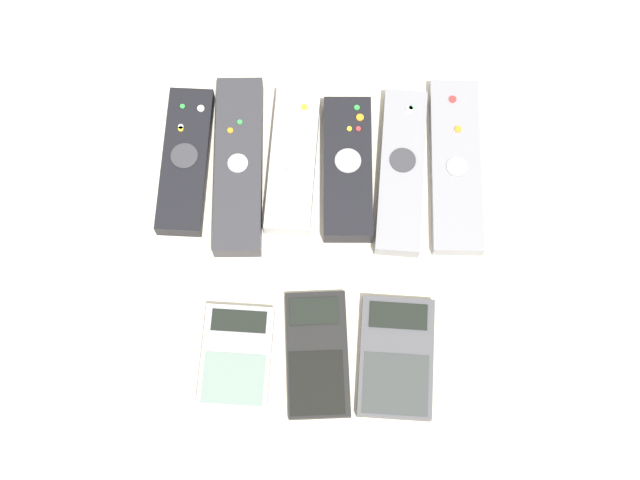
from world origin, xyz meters
The scene contains 10 objects.
ground_plane centered at (0.00, 0.00, 0.00)m, with size 3.00×3.00×0.00m, color beige.
remote_0 centered at (-0.16, 0.14, 0.01)m, with size 0.06×0.18×0.02m.
remote_1 centered at (-0.10, 0.13, 0.01)m, with size 0.06×0.22×0.03m.
remote_2 centered at (-0.03, 0.14, 0.01)m, with size 0.06×0.18×0.03m.
remote_3 centered at (0.03, 0.13, 0.01)m, with size 0.06×0.18×0.03m.
remote_4 centered at (0.09, 0.13, 0.01)m, with size 0.06×0.21×0.02m.
remote_5 centered at (0.16, 0.14, 0.01)m, with size 0.06×0.22×0.02m.
calculator_0 centered at (-0.09, -0.10, 0.01)m, with size 0.08×0.12×0.02m.
calculator_1 centered at (0.00, -0.09, 0.01)m, with size 0.08×0.14×0.01m.
calculator_2 centered at (0.09, -0.09, 0.01)m, with size 0.09×0.14×0.02m.
Camera 1 is at (0.01, -0.29, 0.98)m, focal length 50.00 mm.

